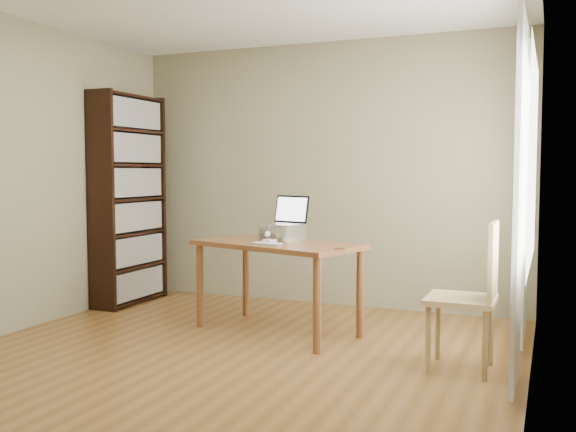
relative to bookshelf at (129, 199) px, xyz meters
The scene contains 10 objects.
room 2.43m from the bookshelf, 39.52° to the right, with size 4.04×4.54×2.64m.
bookshelf is the anchor object (origin of this frame).
curtains 3.83m from the bookshelf, 11.30° to the right, with size 0.03×1.90×2.25m.
desk 1.98m from the bookshelf, 16.21° to the right, with size 1.52×1.07×0.75m.
laptop_stand 1.93m from the bookshelf, 13.91° to the right, with size 0.32×0.25×0.13m.
laptop 1.90m from the bookshelf, 12.12° to the right, with size 0.40×0.38×0.24m.
keyboard 2.03m from the bookshelf, 22.19° to the right, with size 0.27×0.14×0.02m.
coaster 2.62m from the bookshelf, 17.81° to the right, with size 0.09×0.09×0.01m, color brown.
cat 1.92m from the bookshelf, 13.00° to the right, with size 0.25×0.49×0.16m.
chair 3.65m from the bookshelf, 16.08° to the right, with size 0.45×0.45×1.00m.
Camera 1 is at (2.10, -3.79, 1.33)m, focal length 40.00 mm.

